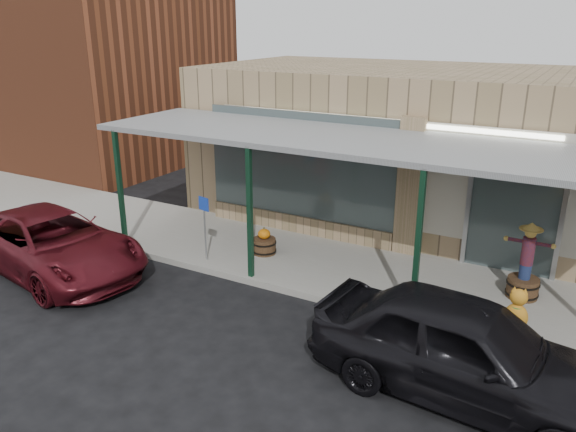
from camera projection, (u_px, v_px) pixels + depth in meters
The scene contains 10 objects.
ground at pixel (272, 352), 9.68m from camera, with size 120.00×120.00×0.00m, color black.
sidewalk at pixel (353, 271), 12.62m from camera, with size 40.00×3.20×0.15m, color gray.
storefront at pixel (420, 146), 15.72m from camera, with size 12.00×6.25×4.20m.
awning at pixel (358, 143), 11.62m from camera, with size 12.00×3.00×3.04m.
block_buildings_near at pixel (509, 85), 15.10m from camera, with size 61.00×8.00×8.00m.
barrel_scarecrow at pixel (525, 272), 11.14m from camera, with size 0.96×0.62×1.59m.
barrel_pumpkin at pixel (264, 244), 13.35m from camera, with size 0.59×0.59×0.66m.
handicap_sign at pixel (205, 220), 12.76m from camera, with size 0.31×0.09×1.52m.
parked_sedan at pixel (465, 349), 8.34m from camera, with size 4.82×2.27×1.59m.
car_maroon at pixel (52, 243), 12.60m from camera, with size 2.28×4.95×1.37m, color #561119.
Camera 1 is at (4.31, -7.16, 5.43)m, focal length 35.00 mm.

